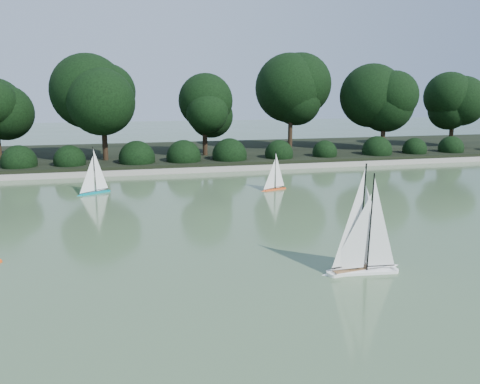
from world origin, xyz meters
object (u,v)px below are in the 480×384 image
(sailboat_white_b, at_px, (367,253))
(sailboat_orange, at_px, (273,184))
(sailboat_white_a, at_px, (359,257))
(sailboat_teal, at_px, (92,186))

(sailboat_white_b, xyz_separation_m, sailboat_orange, (0.44, 6.53, -0.10))
(sailboat_orange, bearing_deg, sailboat_white_a, -95.54)
(sailboat_white_a, height_order, sailboat_white_b, sailboat_white_b)
(sailboat_white_b, bearing_deg, sailboat_white_a, -153.12)
(sailboat_teal, bearing_deg, sailboat_orange, -8.21)
(sailboat_orange, bearing_deg, sailboat_white_b, -93.87)
(sailboat_white_a, distance_m, sailboat_teal, 8.71)
(sailboat_orange, distance_m, sailboat_teal, 5.30)
(sailboat_white_a, bearing_deg, sailboat_white_b, 26.88)
(sailboat_white_b, xyz_separation_m, sailboat_teal, (-4.81, 7.29, -0.07))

